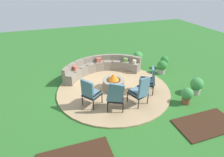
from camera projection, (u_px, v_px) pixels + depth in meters
name	position (u px, v px, depth m)	size (l,w,h in m)	color
ground_plane	(114.00, 90.00, 8.07)	(24.00, 24.00, 0.00)	#2D6B28
patio_circle	(114.00, 89.00, 8.06)	(4.71, 4.71, 0.06)	tan
mulch_bed_right	(206.00, 124.00, 6.17)	(1.98, 1.09, 0.04)	#382114
fire_pit	(114.00, 83.00, 7.91)	(0.90, 0.90, 0.71)	gray
curved_stone_bench	(101.00, 67.00, 9.26)	(3.87, 1.46, 0.73)	gray
lounge_chair_front_left	(90.00, 92.00, 6.76)	(0.77, 0.78, 1.11)	black
lounge_chair_front_right	(115.00, 96.00, 6.51)	(0.74, 0.73, 1.17)	black
lounge_chair_back_left	(140.00, 91.00, 6.82)	(0.73, 0.78, 1.17)	black
lounge_chair_back_right	(149.00, 80.00, 7.57)	(0.79, 0.78, 1.10)	black
potted_plant_0	(162.00, 66.00, 9.30)	(0.48, 0.48, 0.67)	#A89E8E
potted_plant_1	(164.00, 61.00, 9.81)	(0.41, 0.41, 0.67)	#A89E8E
potted_plant_2	(138.00, 58.00, 10.16)	(0.52, 0.52, 0.76)	brown
potted_plant_3	(187.00, 95.00, 7.06)	(0.44, 0.44, 0.65)	brown
potted_plant_4	(197.00, 85.00, 7.67)	(0.51, 0.51, 0.70)	#A89E8E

